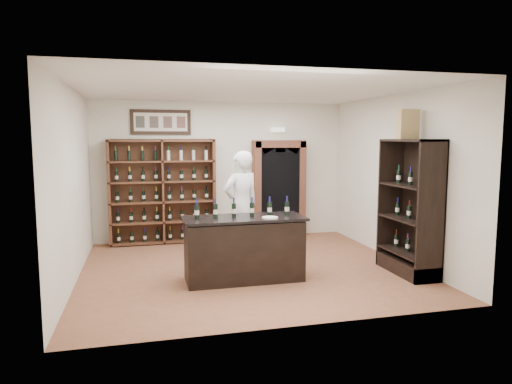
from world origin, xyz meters
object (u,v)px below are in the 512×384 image
shopkeeper (241,205)px  wine_crate (408,124)px  counter_bottle_0 (197,211)px  side_cabinet (410,228)px  tasting_counter (244,249)px  wine_shelf (163,191)px

shopkeeper → wine_crate: 3.21m
counter_bottle_0 → side_cabinet: size_ratio=0.14×
tasting_counter → side_cabinet: bearing=-6.3°
wine_shelf → counter_bottle_0: 2.90m
tasting_counter → side_cabinet: side_cabinet is taller
wine_shelf → side_cabinet: size_ratio=1.00×
wine_crate → tasting_counter: bearing=176.0°
side_cabinet → wine_crate: bearing=120.3°
shopkeeper → side_cabinet: bearing=126.7°
tasting_counter → shopkeeper: 1.41m
counter_bottle_0 → shopkeeper: bearing=52.3°
counter_bottle_0 → side_cabinet: (3.44, -0.36, -0.35)m
wine_shelf → tasting_counter: bearing=-69.4°
tasting_counter → wine_crate: 3.31m
counter_bottle_0 → side_cabinet: side_cabinet is taller
counter_bottle_0 → side_cabinet: bearing=-6.0°
counter_bottle_0 → wine_crate: 3.65m
shopkeeper → counter_bottle_0: bearing=31.8°
tasting_counter → shopkeeper: bearing=79.7°
tasting_counter → wine_crate: wine_crate is taller
side_cabinet → wine_shelf: bearing=139.8°
tasting_counter → wine_shelf: bearing=110.6°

